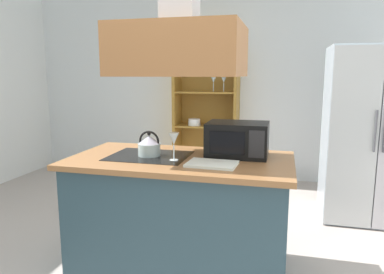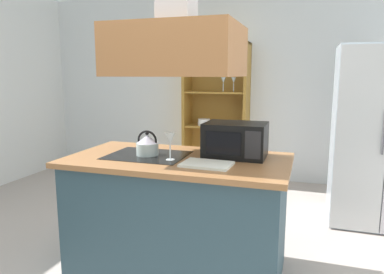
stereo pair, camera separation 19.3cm
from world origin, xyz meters
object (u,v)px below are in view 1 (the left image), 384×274
object	(u,v)px
kettle	(149,145)
wine_glass_on_counter	(174,140)
microwave	(238,139)
dish_cabinet	(207,119)
refrigerator	(370,134)
cutting_board	(212,164)

from	to	relation	value
kettle	wine_glass_on_counter	size ratio (longest dim) A/B	0.94
kettle	microwave	world-z (taller)	microwave
dish_cabinet	microwave	bearing A→B (deg)	-72.56
refrigerator	cutting_board	xyz separation A→B (m)	(-1.35, -1.67, 0.01)
kettle	microwave	distance (m)	0.68
cutting_board	wine_glass_on_counter	xyz separation A→B (m)	(-0.30, 0.06, 0.14)
refrigerator	dish_cabinet	size ratio (longest dim) A/B	0.93
kettle	wine_glass_on_counter	bearing A→B (deg)	-23.06
refrigerator	cutting_board	distance (m)	2.15
kettle	cutting_board	distance (m)	0.55
kettle	wine_glass_on_counter	xyz separation A→B (m)	(0.23, -0.10, 0.07)
dish_cabinet	cutting_board	bearing A→B (deg)	-77.23
cutting_board	refrigerator	bearing A→B (deg)	51.08
dish_cabinet	wine_glass_on_counter	distance (m)	2.68
wine_glass_on_counter	kettle	bearing A→B (deg)	156.94
refrigerator	kettle	xyz separation A→B (m)	(-1.87, -1.51, 0.08)
kettle	microwave	xyz separation A→B (m)	(0.66, 0.17, 0.05)
kettle	wine_glass_on_counter	distance (m)	0.26
cutting_board	dish_cabinet	bearing A→B (deg)	102.77
kettle	wine_glass_on_counter	world-z (taller)	wine_glass_on_counter
dish_cabinet	wine_glass_on_counter	bearing A→B (deg)	-83.10
refrigerator	wine_glass_on_counter	world-z (taller)	refrigerator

